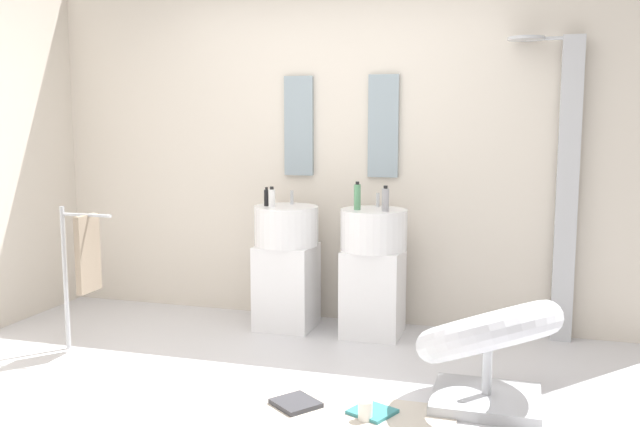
{
  "coord_description": "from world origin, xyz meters",
  "views": [
    {
      "loc": [
        1.3,
        -3.33,
        1.5
      ],
      "look_at": [
        0.15,
        0.55,
        0.95
      ],
      "focal_mm": 38.71,
      "sensor_mm": 36.0,
      "label": 1
    }
  ],
  "objects_px": {
    "shower_column": "(565,184)",
    "magazine_charcoal": "(296,403)",
    "pedestal_sink_left": "(287,263)",
    "towel_rack": "(84,257)",
    "lounge_chair": "(488,341)",
    "soap_bottle_white": "(272,198)",
    "pedestal_sink_right": "(373,269)",
    "magazine_teal": "(372,412)",
    "soap_bottle_green": "(357,197)",
    "coffee_mug": "(365,410)",
    "soap_bottle_black": "(267,197)",
    "soap_bottle_grey": "(385,199)"
  },
  "relations": [
    {
      "from": "soap_bottle_white",
      "to": "magazine_charcoal",
      "type": "bearing_deg",
      "value": -64.68
    },
    {
      "from": "coffee_mug",
      "to": "soap_bottle_grey",
      "type": "bearing_deg",
      "value": 97.35
    },
    {
      "from": "shower_column",
      "to": "soap_bottle_green",
      "type": "bearing_deg",
      "value": -167.64
    },
    {
      "from": "pedestal_sink_left",
      "to": "magazine_charcoal",
      "type": "xyz_separation_m",
      "value": [
        0.52,
        -1.34,
        -0.45
      ]
    },
    {
      "from": "soap_bottle_grey",
      "to": "shower_column",
      "type": "bearing_deg",
      "value": 15.23
    },
    {
      "from": "soap_bottle_grey",
      "to": "soap_bottle_black",
      "type": "relative_size",
      "value": 1.28
    },
    {
      "from": "soap_bottle_green",
      "to": "towel_rack",
      "type": "bearing_deg",
      "value": -152.96
    },
    {
      "from": "pedestal_sink_left",
      "to": "pedestal_sink_right",
      "type": "distance_m",
      "value": 0.64
    },
    {
      "from": "magazine_teal",
      "to": "coffee_mug",
      "type": "distance_m",
      "value": 0.1
    },
    {
      "from": "pedestal_sink_right",
      "to": "shower_column",
      "type": "bearing_deg",
      "value": 11.04
    },
    {
      "from": "shower_column",
      "to": "towel_rack",
      "type": "relative_size",
      "value": 2.16
    },
    {
      "from": "towel_rack",
      "to": "magazine_charcoal",
      "type": "relative_size",
      "value": 4.31
    },
    {
      "from": "soap_bottle_grey",
      "to": "soap_bottle_green",
      "type": "bearing_deg",
      "value": 174.89
    },
    {
      "from": "towel_rack",
      "to": "soap_bottle_black",
      "type": "distance_m",
      "value": 1.3
    },
    {
      "from": "shower_column",
      "to": "soap_bottle_white",
      "type": "height_order",
      "value": "shower_column"
    },
    {
      "from": "lounge_chair",
      "to": "soap_bottle_grey",
      "type": "height_order",
      "value": "soap_bottle_grey"
    },
    {
      "from": "pedestal_sink_left",
      "to": "soap_bottle_green",
      "type": "relative_size",
      "value": 5.11
    },
    {
      "from": "pedestal_sink_right",
      "to": "towel_rack",
      "type": "distance_m",
      "value": 1.93
    },
    {
      "from": "pedestal_sink_left",
      "to": "lounge_chair",
      "type": "xyz_separation_m",
      "value": [
        1.48,
        -1.02,
        -0.12
      ]
    },
    {
      "from": "pedestal_sink_left",
      "to": "soap_bottle_white",
      "type": "bearing_deg",
      "value": -133.87
    },
    {
      "from": "lounge_chair",
      "to": "soap_bottle_white",
      "type": "height_order",
      "value": "soap_bottle_white"
    },
    {
      "from": "pedestal_sink_right",
      "to": "soap_bottle_green",
      "type": "height_order",
      "value": "soap_bottle_green"
    },
    {
      "from": "magazine_charcoal",
      "to": "soap_bottle_black",
      "type": "distance_m",
      "value": 1.74
    },
    {
      "from": "pedestal_sink_right",
      "to": "soap_bottle_white",
      "type": "relative_size",
      "value": 6.79
    },
    {
      "from": "pedestal_sink_right",
      "to": "magazine_teal",
      "type": "distance_m",
      "value": 1.43
    },
    {
      "from": "pedestal_sink_right",
      "to": "soap_bottle_green",
      "type": "bearing_deg",
      "value": -153.32
    },
    {
      "from": "pedestal_sink_left",
      "to": "towel_rack",
      "type": "bearing_deg",
      "value": -140.84
    },
    {
      "from": "coffee_mug",
      "to": "soap_bottle_grey",
      "type": "relative_size",
      "value": 0.57
    },
    {
      "from": "shower_column",
      "to": "soap_bottle_green",
      "type": "xyz_separation_m",
      "value": [
        -1.35,
        -0.3,
        -0.1
      ]
    },
    {
      "from": "towel_rack",
      "to": "soap_bottle_green",
      "type": "distance_m",
      "value": 1.84
    },
    {
      "from": "soap_bottle_black",
      "to": "coffee_mug",
      "type": "bearing_deg",
      "value": -52.88
    },
    {
      "from": "magazine_charcoal",
      "to": "soap_bottle_white",
      "type": "distance_m",
      "value": 1.68
    },
    {
      "from": "lounge_chair",
      "to": "soap_bottle_green",
      "type": "relative_size",
      "value": 5.67
    },
    {
      "from": "soap_bottle_black",
      "to": "magazine_charcoal",
      "type": "bearing_deg",
      "value": -63.47
    },
    {
      "from": "magazine_charcoal",
      "to": "coffee_mug",
      "type": "bearing_deg",
      "value": 27.8
    },
    {
      "from": "coffee_mug",
      "to": "pedestal_sink_left",
      "type": "bearing_deg",
      "value": 122.78
    },
    {
      "from": "lounge_chair",
      "to": "soap_bottle_white",
      "type": "relative_size",
      "value": 7.53
    },
    {
      "from": "lounge_chair",
      "to": "magazine_charcoal",
      "type": "relative_size",
      "value": 4.98
    },
    {
      "from": "lounge_chair",
      "to": "soap_bottle_black",
      "type": "bearing_deg",
      "value": 148.28
    },
    {
      "from": "soap_bottle_green",
      "to": "lounge_chair",
      "type": "bearing_deg",
      "value": -45.9
    },
    {
      "from": "towel_rack",
      "to": "soap_bottle_black",
      "type": "height_order",
      "value": "soap_bottle_black"
    },
    {
      "from": "magazine_charcoal",
      "to": "soap_bottle_green",
      "type": "xyz_separation_m",
      "value": [
        0.02,
        1.29,
        0.96
      ]
    },
    {
      "from": "pedestal_sink_left",
      "to": "shower_column",
      "type": "height_order",
      "value": "shower_column"
    },
    {
      "from": "pedestal_sink_left",
      "to": "soap_bottle_white",
      "type": "distance_m",
      "value": 0.5
    },
    {
      "from": "coffee_mug",
      "to": "pedestal_sink_right",
      "type": "bearing_deg",
      "value": 100.7
    },
    {
      "from": "coffee_mug",
      "to": "soap_bottle_black",
      "type": "xyz_separation_m",
      "value": [
        -1.04,
        1.38,
        0.89
      ]
    },
    {
      "from": "pedestal_sink_left",
      "to": "magazine_charcoal",
      "type": "distance_m",
      "value": 1.51
    },
    {
      "from": "pedestal_sink_left",
      "to": "magazine_charcoal",
      "type": "relative_size",
      "value": 4.49
    },
    {
      "from": "magazine_charcoal",
      "to": "magazine_teal",
      "type": "height_order",
      "value": "magazine_charcoal"
    },
    {
      "from": "shower_column",
      "to": "magazine_charcoal",
      "type": "height_order",
      "value": "shower_column"
    }
  ]
}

